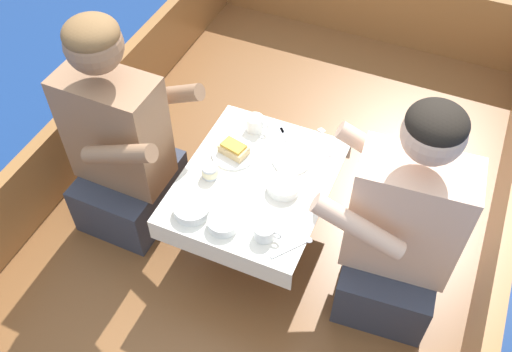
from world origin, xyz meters
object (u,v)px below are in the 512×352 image
coffee_cup_starboard (255,123)px  person_port (121,145)px  sandwich (234,149)px  coffee_cup_port (265,231)px  tin_can (210,171)px  person_starboard (400,231)px

coffee_cup_starboard → person_port: bearing=-145.6°
person_port → sandwich: 0.48m
person_port → coffee_cup_starboard: bearing=35.2°
person_port → sandwich: (0.45, 0.15, 0.02)m
coffee_cup_port → tin_can: coffee_cup_port is taller
person_port → sandwich: person_port is taller
coffee_cup_port → person_starboard: bearing=26.2°
person_starboard → coffee_cup_port: person_starboard is taller
coffee_cup_port → coffee_cup_starboard: coffee_cup_starboard is taller
sandwich → coffee_cup_port: sandwich is taller
tin_can → person_starboard: bearing=2.8°
sandwich → person_starboard: bearing=-8.4°
coffee_cup_port → tin_can: size_ratio=1.61×
sandwich → coffee_cup_starboard: coffee_cup_starboard is taller
person_port → tin_can: bearing=1.9°
person_starboard → coffee_cup_starboard: size_ratio=10.06×
coffee_cup_port → person_port: bearing=166.4°
person_starboard → sandwich: bearing=-13.3°
coffee_cup_starboard → person_starboard: bearing=-21.5°
coffee_cup_starboard → sandwich: bearing=-97.1°
sandwich → coffee_cup_port: (0.28, -0.33, -0.00)m
coffee_cup_port → tin_can: (-0.32, 0.18, -0.00)m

